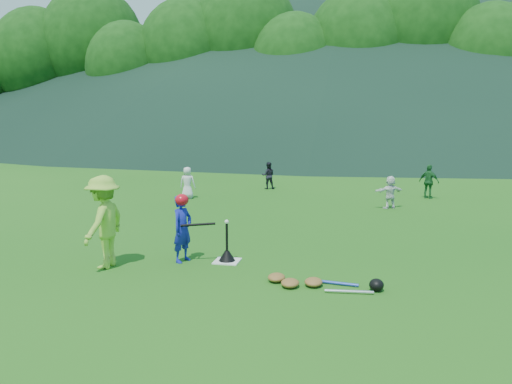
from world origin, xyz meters
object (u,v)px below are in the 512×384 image
adult_coach (104,222)px  batter_child (182,229)px  fielder_a (187,183)px  fielder_b (268,176)px  equipment_pile (314,282)px  batting_tee (227,255)px  home_plate (227,261)px  fielder_c (429,182)px  fielder_d (390,192)px

adult_coach → batter_child: bearing=118.9°
fielder_a → fielder_b: 3.34m
batter_child → fielder_a: bearing=39.1°
adult_coach → equipment_pile: (3.65, -0.23, -0.74)m
adult_coach → batting_tee: 2.23m
fielder_a → adult_coach: bearing=94.9°
batter_child → adult_coach: size_ratio=0.75×
equipment_pile → home_plate: bearing=149.2°
adult_coach → fielder_a: (-1.09, 7.20, -0.30)m
batter_child → fielder_b: batter_child is taller
batter_child → batting_tee: bearing=-59.4°
batter_child → batting_tee: batter_child is taller
fielder_c → fielder_b: bearing=18.3°
home_plate → batting_tee: 0.12m
batter_child → adult_coach: adult_coach is taller
adult_coach → fielder_d: 8.50m
fielder_a → fielder_c: 7.67m
home_plate → batting_tee: batting_tee is taller
home_plate → adult_coach: 2.27m
home_plate → adult_coach: bearing=-159.1°
adult_coach → fielder_b: adult_coach is taller
fielder_b → adult_coach: bearing=71.4°
home_plate → batting_tee: size_ratio=0.66×
fielder_a → batting_tee: fielder_a is taller
adult_coach → fielder_b: (1.03, 9.78, -0.32)m
batter_child → equipment_pile: batter_child is taller
fielder_b → fielder_c: fielder_c is taller
adult_coach → fielder_a: adult_coach is taller
adult_coach → fielder_b: size_ratio=1.67×
fielder_c → batting_tee: fielder_c is taller
home_plate → fielder_b: fielder_b is taller
fielder_b → batter_child: bearing=78.5°
adult_coach → equipment_pile: adult_coach is taller
home_plate → fielder_d: (3.13, 6.02, 0.46)m
batting_tee → equipment_pile: size_ratio=0.38×
fielder_b → fielder_c: (5.38, -0.99, 0.06)m
batter_child → fielder_a: (-2.29, 6.59, -0.10)m
adult_coach → fielder_c: (6.41, 8.80, -0.26)m
equipment_pile → fielder_d: bearing=78.1°
fielder_d → adult_coach: bearing=24.3°
equipment_pile → adult_coach: bearing=176.4°
fielder_b → fielder_d: (4.09, -3.01, -0.02)m
batting_tee → equipment_pile: batting_tee is taller
fielder_d → fielder_b: bearing=-65.0°
fielder_a → fielder_d: size_ratio=1.08×
fielder_c → home_plate: bearing=89.9°
adult_coach → fielder_a: 7.29m
fielder_b → fielder_d: size_ratio=1.04×
home_plate → fielder_d: 6.80m
adult_coach → fielder_d: (5.12, 6.78, -0.34)m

